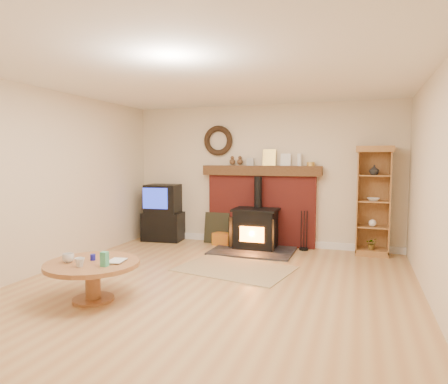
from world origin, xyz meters
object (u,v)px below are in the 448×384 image
at_px(wood_stove, 255,230).
at_px(curio_cabinet, 373,201).
at_px(coffee_table, 92,269).
at_px(tv_unit, 163,214).

bearing_deg(wood_stove, curio_cabinet, 8.16).
bearing_deg(coffee_table, wood_stove, 70.01).
bearing_deg(wood_stove, coffee_table, -109.99).
distance_m(curio_cabinet, coffee_table, 4.57).
bearing_deg(tv_unit, wood_stove, -5.80).
xyz_separation_m(wood_stove, coffee_table, (-1.12, -3.07, 0.01)).
bearing_deg(curio_cabinet, tv_unit, -178.75).
distance_m(wood_stove, tv_unit, 1.94).
bearing_deg(curio_cabinet, wood_stove, -171.84).
xyz_separation_m(wood_stove, tv_unit, (-1.92, 0.19, 0.17)).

